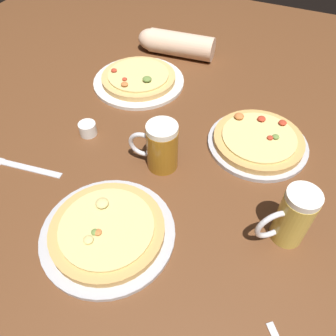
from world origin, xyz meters
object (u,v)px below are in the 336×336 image
pizza_plate_far (258,141)px  pizza_plate_side (139,79)px  knife_right (21,166)px  pizza_plate_near (107,231)px  ramekin_sauce (88,129)px  beer_mug_amber (161,146)px  beer_mug_dark (292,217)px  diner_arm (174,43)px

pizza_plate_far → pizza_plate_side: bearing=163.4°
pizza_plate_side → knife_right: bearing=-102.1°
pizza_plate_near → ramekin_sauce: (-0.23, 0.27, 0.00)m
pizza_plate_side → beer_mug_amber: (0.24, -0.32, 0.05)m
pizza_plate_far → ramekin_sauce: pizza_plate_far is taller
pizza_plate_near → pizza_plate_side: bearing=111.3°
pizza_plate_side → knife_right: 0.49m
pizza_plate_near → knife_right: (-0.32, 0.08, -0.01)m
pizza_plate_near → beer_mug_dark: size_ratio=2.03×
ramekin_sauce → knife_right: 0.21m
pizza_plate_side → beer_mug_amber: 0.40m
knife_right → diner_arm: 0.72m
beer_mug_amber → ramekin_sauce: size_ratio=2.70×
beer_mug_dark → knife_right: size_ratio=0.63×
pizza_plate_near → beer_mug_dark: (0.36, 0.16, 0.06)m
beer_mug_amber → pizza_plate_side: bearing=126.7°
knife_right → diner_arm: diner_arm is taller
beer_mug_dark → knife_right: bearing=-173.1°
beer_mug_dark → knife_right: (-0.69, -0.08, -0.07)m
pizza_plate_near → pizza_plate_far: bearing=61.4°
beer_mug_amber → knife_right: beer_mug_amber is taller
pizza_plate_near → beer_mug_dark: beer_mug_dark is taller
diner_arm → knife_right: bearing=-100.6°
diner_arm → beer_mug_amber: bearing=-69.3°
ramekin_sauce → knife_right: ramekin_sauce is taller
pizza_plate_near → ramekin_sauce: 0.35m
pizza_plate_far → diner_arm: (-0.42, 0.36, 0.03)m
pizza_plate_side → diner_arm: bearing=82.7°
pizza_plate_far → diner_arm: size_ratio=0.95×
pizza_plate_near → beer_mug_amber: (0.02, 0.25, 0.05)m
beer_mug_amber → diner_arm: (-0.21, 0.55, -0.02)m
pizza_plate_far → diner_arm: 0.56m
beer_mug_dark → beer_mug_amber: beer_mug_dark is taller
pizza_plate_near → ramekin_sauce: size_ratio=5.99×
pizza_plate_side → ramekin_sauce: pizza_plate_side is taller
pizza_plate_far → beer_mug_dark: size_ratio=1.88×
beer_mug_dark → ramekin_sauce: beer_mug_dark is taller
pizza_plate_side → diner_arm: 0.23m
pizza_plate_near → beer_mug_amber: 0.25m
pizza_plate_near → pizza_plate_side: same height
pizza_plate_near → diner_arm: 0.82m
ramekin_sauce → diner_arm: diner_arm is taller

